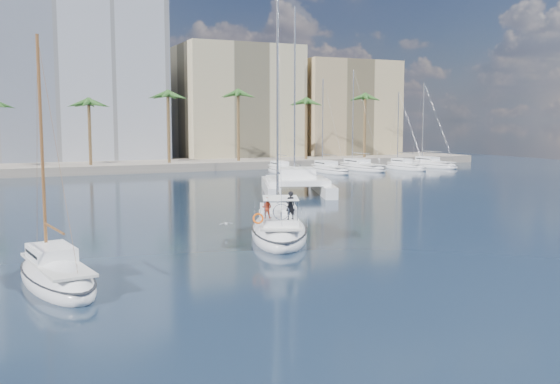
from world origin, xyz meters
name	(u,v)px	position (x,y,z in m)	size (l,w,h in m)	color
ground	(302,245)	(0.00, 0.00, 0.00)	(160.00, 160.00, 0.00)	black
quay	(119,166)	(0.00, 61.00, 0.60)	(120.00, 14.00, 1.20)	gray
building_modern	(24,77)	(-12.00, 73.00, 14.00)	(42.00, 16.00, 28.00)	silver
building_beige	(237,105)	(22.00, 70.00, 10.00)	(20.00, 14.00, 20.00)	tan
building_tan_right	(343,111)	(42.00, 68.00, 9.00)	(18.00, 12.00, 18.00)	tan
palm_centre	(122,99)	(0.00, 57.00, 10.28)	(3.60, 3.60, 12.30)	brown
palm_right	(335,102)	(34.00, 57.00, 10.28)	(3.60, 3.60, 12.30)	brown
main_sloop	(279,229)	(-0.23, 2.88, 0.51)	(7.28, 11.39, 16.17)	white
small_sloop	(56,276)	(-14.01, -3.60, 0.43)	(3.89, 8.56, 11.85)	white
catamaran	(296,181)	(11.43, 24.48, 1.17)	(10.60, 14.49, 18.90)	white
seagull	(226,224)	(-2.75, 5.69, 0.61)	(0.95, 0.41, 0.17)	silver
moored_yacht_a	(282,173)	(20.00, 47.00, 0.00)	(2.72, 9.35, 11.90)	white
moored_yacht_b	(329,172)	(26.50, 45.00, 0.00)	(3.14, 10.78, 13.72)	white
moored_yacht_c	(361,170)	(33.00, 47.00, 0.00)	(3.55, 12.21, 15.54)	white
moored_yacht_d	(405,170)	(39.50, 45.00, 0.00)	(2.72, 9.35, 11.90)	white
moored_yacht_e	(432,167)	(46.00, 47.00, 0.00)	(3.14, 10.78, 13.72)	white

